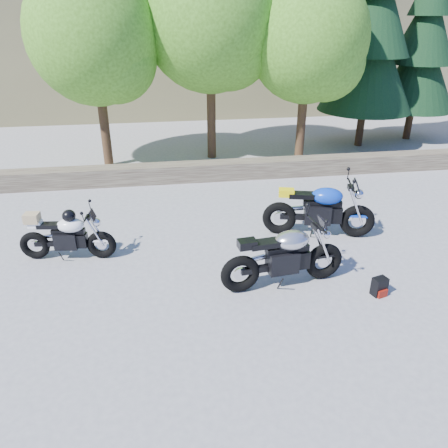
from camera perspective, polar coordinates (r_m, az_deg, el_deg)
The scene contains 11 objects.
ground at distance 7.72m, azimuth -0.35°, elevation -8.35°, with size 90.00×90.00×0.00m, color gray.
stone_wall at distance 12.54m, azimuth -4.04°, elevation 6.83°, with size 22.00×0.55×0.50m, color #43362C.
tree_decid_left at distance 13.54m, azimuth -16.15°, elevation 22.04°, with size 3.67×3.67×5.62m.
tree_decid_mid at distance 13.97m, azimuth -1.31°, elevation 24.72°, with size 4.08×4.08×6.24m.
tree_decid_right at distance 14.05m, azimuth 11.38°, elevation 22.06°, with size 3.54×3.54×5.41m.
conifer_near at distance 16.17m, azimuth 18.90°, elevation 22.37°, with size 3.17×3.17×7.06m.
conifer_far at distance 17.78m, azimuth 24.56°, elevation 20.38°, with size 2.82×2.82×6.27m.
silver_bike at distance 7.60m, azimuth 7.92°, elevation -4.31°, with size 2.26×0.71×1.13m.
white_bike at distance 8.89m, azimuth -19.93°, elevation -1.36°, with size 1.86×0.59×1.03m.
blue_bike at distance 9.43m, azimuth 12.39°, elevation 1.75°, with size 2.34×0.89×1.19m.
backpack at distance 7.92m, azimuth 19.65°, elevation -7.74°, with size 0.28×0.26×0.33m.
Camera 1 is at (-0.92, -6.31, 4.36)m, focal length 35.00 mm.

